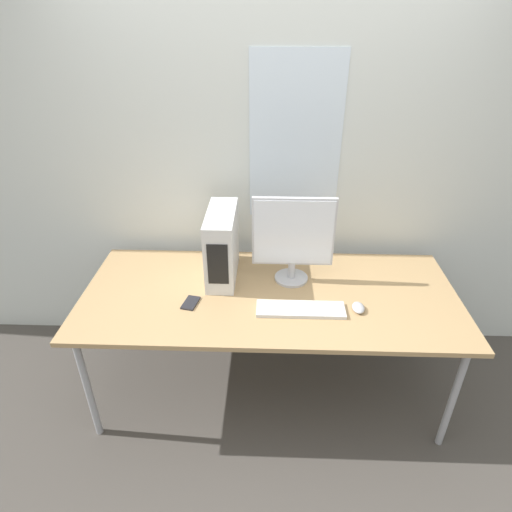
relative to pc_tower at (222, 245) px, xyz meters
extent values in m
plane|color=#47423D|center=(0.29, -0.66, -0.98)|extent=(14.00, 14.00, 0.00)
cube|color=silver|center=(0.29, 0.41, 0.37)|extent=(8.00, 0.06, 2.70)
cube|color=silver|center=(0.43, 0.38, 0.53)|extent=(0.56, 0.01, 1.01)
cube|color=tan|center=(0.29, -0.19, -0.22)|extent=(2.16, 0.94, 0.03)
cylinder|color=#99999E|center=(-0.71, -0.58, -0.61)|extent=(0.04, 0.04, 0.74)
cylinder|color=#99999E|center=(1.29, -0.58, -0.61)|extent=(0.04, 0.04, 0.74)
cylinder|color=#99999E|center=(-0.71, 0.20, -0.61)|extent=(0.04, 0.04, 0.74)
cylinder|color=#99999E|center=(1.29, 0.20, -0.61)|extent=(0.04, 0.04, 0.74)
cube|color=silver|center=(0.00, 0.00, 0.00)|extent=(0.16, 0.45, 0.42)
cube|color=black|center=(0.00, -0.23, 0.00)|extent=(0.11, 0.00, 0.25)
cylinder|color=#B7B7BC|center=(0.42, -0.04, -0.20)|extent=(0.20, 0.20, 0.02)
cylinder|color=#B7B7BC|center=(0.42, -0.04, -0.14)|extent=(0.04, 0.04, 0.11)
cube|color=#B7B7BC|center=(0.42, -0.04, 0.11)|extent=(0.47, 0.03, 0.42)
cube|color=white|center=(0.42, -0.05, 0.11)|extent=(0.45, 0.00, 0.39)
cube|color=silver|center=(0.46, -0.35, -0.20)|extent=(0.48, 0.14, 0.02)
cube|color=white|center=(0.46, -0.35, -0.19)|extent=(0.44, 0.12, 0.00)
ellipsoid|color=#B2B2B7|center=(0.77, -0.33, -0.19)|extent=(0.07, 0.10, 0.03)
cube|color=#232328|center=(-0.15, -0.31, -0.20)|extent=(0.10, 0.14, 0.01)
camera|label=1|loc=(0.28, -2.21, 1.22)|focal=30.00mm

